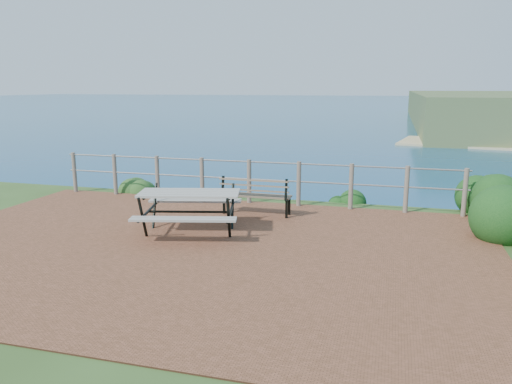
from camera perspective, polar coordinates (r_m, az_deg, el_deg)
ground at (r=8.45m, az=-7.19°, el=-6.34°), size 10.00×7.00×0.12m
ocean at (r=207.43m, az=14.91°, el=10.89°), size 1200.00×1200.00×0.00m
safety_railing at (r=11.38m, az=-0.79°, el=1.51°), size 9.40×0.10×1.00m
picnic_table at (r=9.14m, az=-7.59°, el=-1.79°), size 1.92×1.52×0.76m
park_bench at (r=10.35m, az=0.06°, el=0.26°), size 1.45×0.36×0.82m
shrub_right_edge at (r=11.54m, az=24.83°, el=-2.38°), size 1.19×1.19×1.69m
shrub_lip_west at (r=13.31m, az=-13.23°, el=0.21°), size 0.76×0.76×0.50m
shrub_lip_east at (r=11.98m, az=10.24°, el=-0.96°), size 0.68×0.68×0.38m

